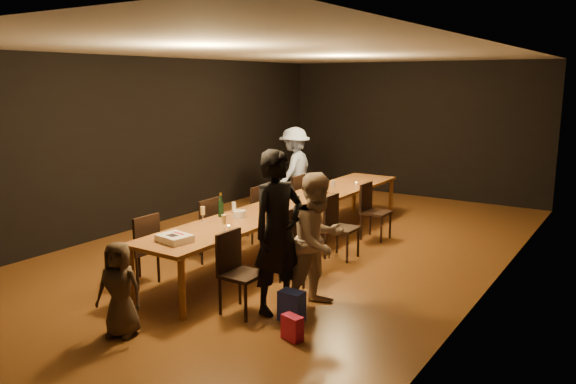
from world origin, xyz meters
The scene contains 30 objects.
ground centered at (0.00, 0.00, 0.00)m, with size 10.00×10.00×0.00m, color #492212.
room_shell centered at (0.00, 0.00, 2.08)m, with size 6.04×10.04×3.02m.
table centered at (0.00, 0.00, 0.70)m, with size 0.90×6.00×0.75m.
chair_right_0 centered at (0.85, -2.40, 0.47)m, with size 0.42×0.42×0.93m, color black, non-canonical shape.
chair_right_1 centered at (0.85, -1.20, 0.47)m, with size 0.42×0.42×0.93m, color black, non-canonical shape.
chair_right_2 centered at (0.85, 0.00, 0.47)m, with size 0.42×0.42×0.93m, color black, non-canonical shape.
chair_right_3 centered at (0.85, 1.20, 0.47)m, with size 0.42×0.42×0.93m, color black, non-canonical shape.
chair_left_0 centered at (-0.85, -2.40, 0.47)m, with size 0.42×0.42×0.93m, color black, non-canonical shape.
chair_left_1 centered at (-0.85, -1.20, 0.47)m, with size 0.42×0.42×0.93m, color black, non-canonical shape.
chair_left_2 centered at (-0.85, 0.00, 0.47)m, with size 0.42×0.42×0.93m, color black, non-canonical shape.
chair_left_3 centered at (-0.85, 1.20, 0.47)m, with size 0.42×0.42×0.93m, color black, non-canonical shape.
woman_birthday centered at (1.15, -2.13, 0.93)m, with size 0.68×0.44×1.85m, color black.
woman_tan centered at (1.46, -1.77, 0.79)m, with size 0.77×0.60×1.58m, color #C9AF96.
man_blue centered at (-1.33, 2.12, 0.85)m, with size 1.09×0.63×1.69m, color #9BB7F1.
child centered at (0.14, -3.53, 0.50)m, with size 0.49×0.32×1.00m, color #3F3123.
gift_bag_red centered at (1.69, -2.67, 0.13)m, with size 0.22×0.12×0.26m, color #DF2154.
gift_bag_blue centered at (1.43, -2.28, 0.17)m, with size 0.27×0.18×0.34m, color #283CB0.
birthday_cake centered at (0.02, -2.60, 0.79)m, with size 0.41×0.35×0.09m.
plate_stack centered at (-0.07, -1.27, 0.80)m, with size 0.18×0.18×0.10m, color white.
champagne_bottle centered at (-0.32, -1.36, 0.92)m, with size 0.08×0.08×0.33m, color black, non-canonical shape.
ice_bucket centered at (0.05, 0.83, 0.86)m, with size 0.20×0.20×0.22m, color silver.
wineglass_0 centered at (-0.34, -1.70, 0.85)m, with size 0.06×0.06×0.21m, color beige, non-canonical shape.
wineglass_1 centered at (0.19, -1.91, 0.85)m, with size 0.06×0.06×0.21m, color beige, non-canonical shape.
wineglass_2 centered at (-0.17, -1.26, 0.85)m, with size 0.06×0.06×0.21m, color silver, non-canonical shape.
wineglass_3 centered at (0.30, -0.36, 0.85)m, with size 0.06×0.06×0.21m, color beige, non-canonical shape.
wineglass_4 centered at (-0.20, 0.16, 0.85)m, with size 0.06×0.06×0.21m, color silver, non-canonical shape.
wineglass_5 centered at (0.17, 0.98, 0.85)m, with size 0.06×0.06×0.21m, color silver, non-canonical shape.
tealight_near centered at (0.15, -1.77, 0.77)m, with size 0.05×0.05×0.03m, color #B2B7B2.
tealight_mid centered at (0.15, 0.39, 0.77)m, with size 0.05×0.05×0.03m, color #B2B7B2.
tealight_far centered at (0.15, 1.87, 0.77)m, with size 0.05×0.05×0.03m, color #B2B7B2.
Camera 1 is at (4.55, -7.13, 2.59)m, focal length 35.00 mm.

